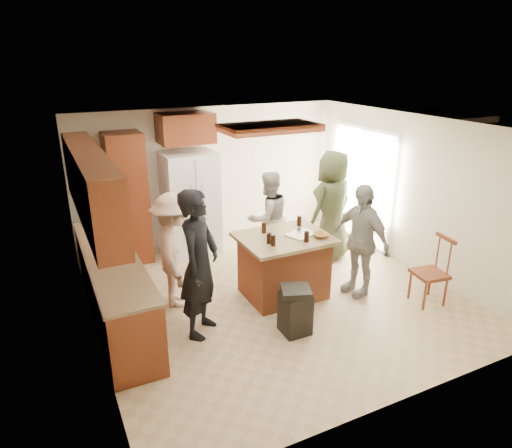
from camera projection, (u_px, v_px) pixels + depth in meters
name	position (u px, v px, depth m)	size (l,w,h in m)	color
room_shell	(421.00, 180.00, 9.64)	(8.00, 5.20, 5.00)	tan
person_front_left	(199.00, 264.00, 5.57)	(0.69, 0.51, 1.90)	black
person_behind_left	(268.00, 218.00, 7.58)	(0.77, 0.48, 1.59)	#999890
person_behind_right	(332.00, 206.00, 7.74)	(0.92, 0.60, 1.89)	#313820
person_side_right	(360.00, 240.00, 6.58)	(0.98, 0.50, 1.68)	gray
person_counter	(174.00, 251.00, 6.28)	(1.06, 0.49, 1.64)	tan
left_cabinetry	(107.00, 254.00, 5.84)	(0.64, 3.00, 2.30)	maroon
back_wall_units	(143.00, 181.00, 7.58)	(1.80, 0.60, 2.45)	maroon
refrigerator	(191.00, 203.00, 8.00)	(0.90, 0.76, 1.80)	white
kitchen_island	(284.00, 265.00, 6.63)	(1.28, 1.03, 0.93)	#9E4A28
island_items	(299.00, 234.00, 6.45)	(0.93, 0.71, 0.15)	silver
trash_bin	(295.00, 310.00, 5.77)	(0.46, 0.46, 0.63)	black
spindle_chair	(431.00, 274.00, 6.43)	(0.48, 0.48, 0.99)	maroon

